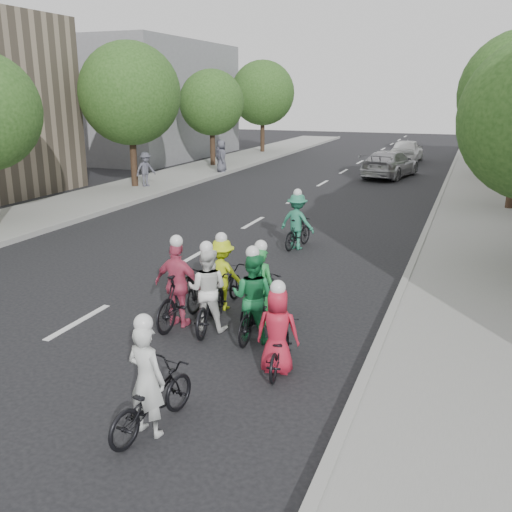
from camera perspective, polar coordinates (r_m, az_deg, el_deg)
The scene contains 24 objects.
ground at distance 12.48m, azimuth -17.33°, elevation -6.31°, with size 120.00×120.00×0.00m, color black.
sidewalk_left at distance 24.83m, azimuth -17.82°, elevation 4.81°, with size 4.00×80.00×0.15m, color gray.
curb_left at distance 23.66m, azimuth -14.11°, elevation 4.62°, with size 0.18×80.00×0.18m, color #999993.
sidewalk_right at distance 19.48m, azimuth 22.21°, elevation 1.44°, with size 4.00×80.00×0.15m, color gray.
curb_right at distance 19.52m, azimuth 16.50°, elevation 2.05°, with size 0.18×80.00×0.18m, color #999993.
bldg_sw at distance 43.73m, azimuth -11.71°, elevation 14.99°, with size 10.00×14.00×8.00m, color slate.
tree_l_3 at distance 28.57m, azimuth -12.51°, elevation 15.56°, with size 4.80×4.80×6.93m.
tree_l_4 at distance 36.45m, azimuth -4.45°, elevation 15.05°, with size 4.00×4.00×5.97m.
tree_l_5 at distance 44.75m, azimuth 0.67°, elevation 15.99°, with size 4.80×4.80×6.93m.
tree_r_2 at distance 33.58m, azimuth 24.15°, elevation 13.66°, with size 4.00×4.00×5.97m.
tree_r_3 at distance 42.56m, azimuth 23.75°, elevation 14.68°, with size 4.80×4.80×6.93m.
cyclist_0 at distance 8.28m, azimuth -10.53°, elevation -13.35°, with size 0.88×1.80×1.78m.
cyclist_1 at distance 10.93m, azimuth -0.25°, elevation -4.80°, with size 0.84×1.66×1.87m.
cyclist_2 at distance 12.48m, azimuth -3.33°, elevation -2.48°, with size 1.03×1.73×1.73m.
cyclist_3 at distance 11.66m, azimuth -7.63°, elevation -3.59°, with size 1.05×1.91×1.91m.
cyclist_4 at distance 9.75m, azimuth 2.25°, elevation -8.35°, with size 0.79×1.58×1.65m.
cyclist_5 at distance 11.71m, azimuth 0.59°, elevation -3.80°, with size 0.78×1.73×1.77m.
cyclist_6 at distance 11.46m, azimuth -4.74°, elevation -4.16°, with size 0.97×1.99×1.83m.
cyclist_7 at distance 17.30m, azimuth 4.16°, elevation 3.08°, with size 1.20×1.63×1.84m.
follow_car_lead at distance 33.00m, azimuth 13.24°, elevation 8.95°, with size 2.07×5.09×1.48m, color #B2B2B7.
follow_car_trail at distance 40.51m, azimuth 14.83°, elevation 10.16°, with size 1.85×4.60×1.57m, color white.
spectator_0 at distance 28.56m, azimuth -10.99°, elevation 8.52°, with size 1.07×0.62×1.66m, color #535361.
spectator_1 at distance 33.35m, azimuth -3.68°, elevation 9.99°, with size 1.09×0.45×1.85m, color #535260.
spectator_2 at distance 33.25m, azimuth -3.47°, elevation 9.93°, with size 0.88×0.57×1.79m, color #50515E.
Camera 1 is at (7.40, -8.94, 4.60)m, focal length 40.00 mm.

